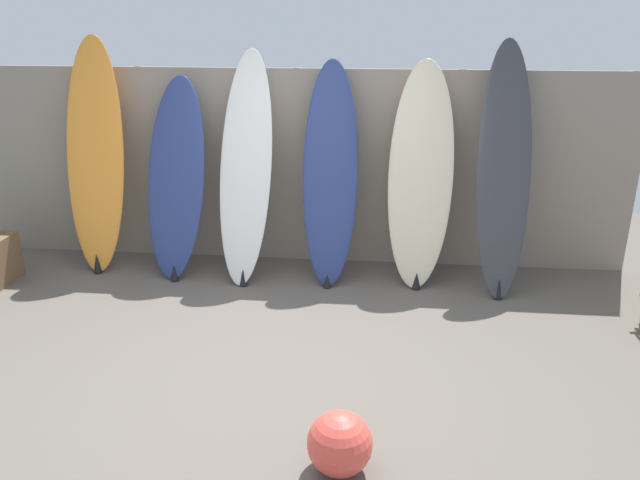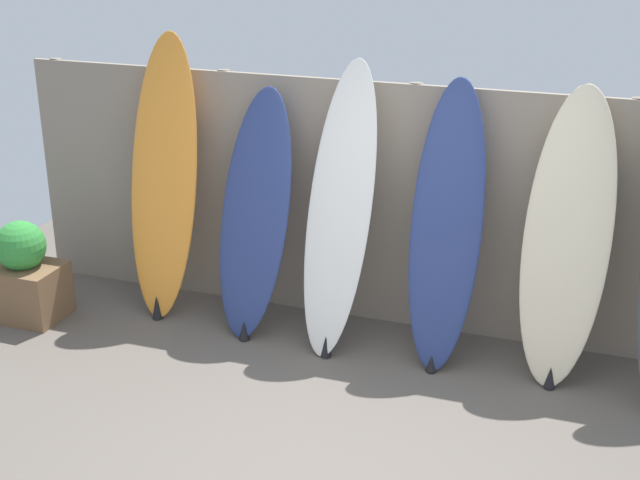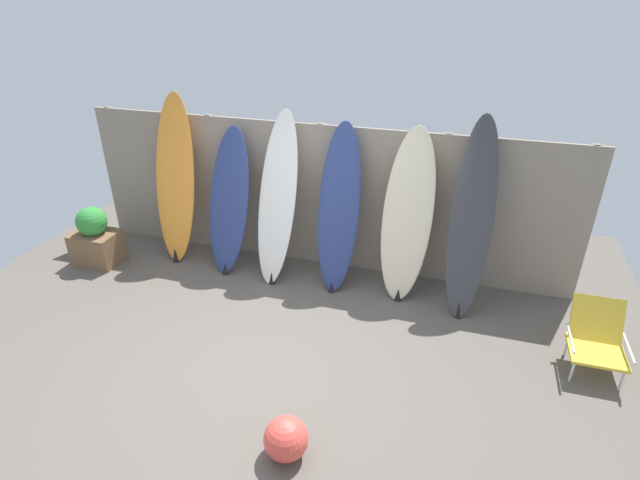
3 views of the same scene
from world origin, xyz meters
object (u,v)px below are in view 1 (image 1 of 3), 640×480
(surfboard_navy_1, at_px, (176,179))
(surfboard_cream_4, at_px, (421,176))
(surfboard_orange_0, at_px, (95,157))
(beach_ball, at_px, (340,443))
(surfboard_white_2, at_px, (246,170))
(surfboard_navy_3, at_px, (330,175))
(surfboard_charcoal_5, at_px, (504,172))

(surfboard_navy_1, distance_m, surfboard_cream_4, 2.15)
(surfboard_orange_0, bearing_deg, surfboard_cream_4, -0.77)
(surfboard_cream_4, height_order, beach_ball, surfboard_cream_4)
(surfboard_navy_1, bearing_deg, surfboard_white_2, -0.66)
(surfboard_orange_0, xyz_separation_m, surfboard_navy_3, (2.13, -0.07, -0.09))
(surfboard_navy_3, distance_m, surfboard_cream_4, 0.77)
(surfboard_navy_3, relative_size, beach_ball, 5.51)
(surfboard_navy_3, relative_size, surfboard_charcoal_5, 0.92)
(surfboard_charcoal_5, height_order, beach_ball, surfboard_charcoal_5)
(surfboard_navy_3, distance_m, beach_ball, 2.68)
(surfboard_cream_4, distance_m, beach_ball, 2.74)
(surfboard_orange_0, height_order, surfboard_navy_1, surfboard_orange_0)
(surfboard_orange_0, height_order, surfboard_navy_3, surfboard_orange_0)
(surfboard_orange_0, distance_m, surfboard_charcoal_5, 3.58)
(surfboard_navy_1, relative_size, surfboard_charcoal_5, 0.85)
(surfboard_navy_1, distance_m, beach_ball, 3.10)
(surfboard_cream_4, relative_size, beach_ball, 5.52)
(surfboard_cream_4, distance_m, surfboard_charcoal_5, 0.68)
(surfboard_navy_1, bearing_deg, beach_ball, -57.14)
(surfboard_orange_0, xyz_separation_m, surfboard_white_2, (1.39, -0.09, -0.06))
(surfboard_navy_1, bearing_deg, surfboard_orange_0, 173.81)
(surfboard_navy_3, bearing_deg, surfboard_navy_1, -179.50)
(surfboard_navy_1, distance_m, surfboard_charcoal_5, 2.82)
(surfboard_navy_1, xyz_separation_m, beach_ball, (1.64, -2.54, -0.70))
(surfboard_navy_3, xyz_separation_m, surfboard_charcoal_5, (1.45, -0.05, 0.07))
(surfboard_orange_0, bearing_deg, surfboard_navy_1, -6.19)
(surfboard_navy_1, bearing_deg, surfboard_navy_3, 0.50)
(surfboard_navy_1, relative_size, surfboard_white_2, 0.89)
(surfboard_orange_0, xyz_separation_m, surfboard_cream_4, (2.90, -0.04, -0.09))
(surfboard_white_2, relative_size, beach_ball, 5.73)
(surfboard_navy_1, relative_size, surfboard_cream_4, 0.92)
(beach_ball, bearing_deg, surfboard_white_2, 111.66)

